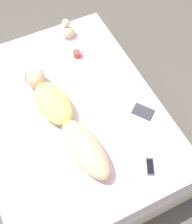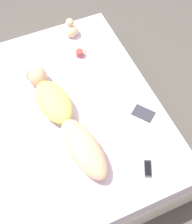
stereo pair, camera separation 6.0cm
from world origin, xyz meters
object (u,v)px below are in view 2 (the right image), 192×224
(open_magazine, at_px, (139,122))
(cell_phone, at_px, (148,169))
(person, at_px, (63,116))
(coffee_mug, at_px, (80,53))

(open_magazine, height_order, cell_phone, same)
(person, distance_m, coffee_mug, 0.83)
(person, bearing_deg, open_magazine, -31.66)
(person, height_order, cell_phone, person)
(coffee_mug, xyz_separation_m, cell_phone, (0.05, -1.41, -0.03))
(person, distance_m, open_magazine, 0.70)
(open_magazine, xyz_separation_m, cell_phone, (-0.14, -0.44, 0.00))
(person, distance_m, cell_phone, 0.87)
(open_magazine, bearing_deg, cell_phone, -144.87)
(person, xyz_separation_m, coffee_mug, (0.44, 0.70, -0.05))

